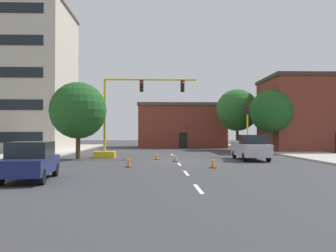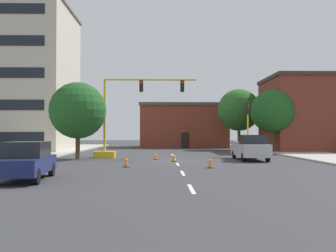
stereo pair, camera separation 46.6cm
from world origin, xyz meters
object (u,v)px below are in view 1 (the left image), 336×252
at_px(pickup_truck_silver, 251,148).
at_px(traffic_signal_gantry, 118,132).
at_px(traffic_cone_roadside_c, 129,161).
at_px(tree_left_near, 78,110).
at_px(tree_right_far, 237,110).
at_px(traffic_cone_roadside_b, 157,156).
at_px(traffic_cone_roadside_d, 175,158).
at_px(traffic_cone_roadside_a, 213,162).
at_px(traffic_light_pole_right, 247,118).
at_px(tree_right_mid, 271,111).
at_px(sedan_navy_near_left, 31,161).

bearing_deg(pickup_truck_silver, traffic_signal_gantry, 164.87).
bearing_deg(traffic_cone_roadside_c, tree_left_near, 122.89).
relative_size(tree_left_near, tree_right_far, 0.81).
relative_size(traffic_cone_roadside_b, traffic_cone_roadside_d, 0.99).
height_order(traffic_signal_gantry, traffic_cone_roadside_a, traffic_signal_gantry).
relative_size(traffic_light_pole_right, traffic_cone_roadside_a, 6.11).
distance_m(tree_right_mid, traffic_cone_roadside_d, 16.58).
distance_m(pickup_truck_silver, traffic_cone_roadside_d, 6.23).
bearing_deg(tree_right_mid, pickup_truck_silver, -115.66).
height_order(tree_left_near, traffic_cone_roadside_d, tree_left_near).
bearing_deg(traffic_signal_gantry, traffic_cone_roadside_c, -79.76).
bearing_deg(traffic_cone_roadside_c, traffic_light_pole_right, 45.69).
relative_size(traffic_signal_gantry, traffic_cone_roadside_b, 14.54).
distance_m(traffic_light_pole_right, traffic_cone_roadside_b, 9.79).
distance_m(tree_right_far, sedan_navy_near_left, 34.00).
bearing_deg(tree_right_mid, traffic_signal_gantry, -154.68).
relative_size(tree_right_mid, traffic_cone_roadside_c, 9.17).
xyz_separation_m(traffic_light_pole_right, traffic_cone_roadside_d, (-6.98, -5.92, -3.23)).
relative_size(tree_left_near, traffic_cone_roadside_b, 10.43).
xyz_separation_m(tree_right_far, sedan_navy_near_left, (-16.09, -29.66, -4.16)).
bearing_deg(traffic_cone_roadside_c, sedan_navy_near_left, -122.57).
bearing_deg(traffic_cone_roadside_a, tree_right_mid, 61.90).
xyz_separation_m(tree_left_near, tree_right_mid, (18.79, 8.96, 0.49)).
relative_size(tree_right_far, traffic_cone_roadside_d, 12.66).
relative_size(traffic_light_pole_right, traffic_cone_roadside_b, 7.95).
xyz_separation_m(tree_right_far, traffic_cone_roadside_b, (-10.34, -17.06, -4.75)).
bearing_deg(tree_right_mid, traffic_cone_roadside_c, -131.30).
bearing_deg(tree_right_far, tree_right_mid, -74.45).
distance_m(traffic_signal_gantry, traffic_cone_roadside_b, 4.50).
distance_m(pickup_truck_silver, traffic_cone_roadside_a, 7.66).
bearing_deg(traffic_cone_roadside_a, traffic_signal_gantry, 125.63).
relative_size(pickup_truck_silver, traffic_cone_roadside_d, 8.88).
distance_m(tree_left_near, traffic_cone_roadside_c, 9.26).
bearing_deg(traffic_cone_roadside_d, traffic_cone_roadside_b, 125.14).
xyz_separation_m(tree_right_far, traffic_cone_roadside_c, (-12.12, -23.45, -4.69)).
bearing_deg(traffic_cone_roadside_a, tree_right_far, 73.95).
bearing_deg(tree_right_far, traffic_light_pole_right, -98.69).
xyz_separation_m(traffic_cone_roadside_a, traffic_cone_roadside_d, (-2.03, 5.17, -0.09)).
bearing_deg(pickup_truck_silver, traffic_cone_roadside_b, 175.25).
relative_size(traffic_light_pole_right, pickup_truck_silver, 0.89).
bearing_deg(traffic_signal_gantry, traffic_cone_roadside_a, -54.37).
bearing_deg(traffic_cone_roadside_b, traffic_cone_roadside_c, -105.60).
bearing_deg(traffic_cone_roadside_b, tree_right_far, 58.79).
height_order(tree_left_near, traffic_cone_roadside_a, tree_left_near).
relative_size(tree_right_far, traffic_cone_roadside_b, 12.81).
relative_size(traffic_signal_gantry, traffic_light_pole_right, 1.83).
distance_m(tree_right_mid, traffic_cone_roadside_b, 16.29).
distance_m(traffic_signal_gantry, traffic_light_pole_right, 11.88).
height_order(traffic_light_pole_right, traffic_cone_roadside_a, traffic_light_pole_right).
relative_size(traffic_light_pole_right, sedan_navy_near_left, 1.03).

